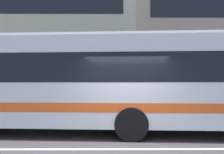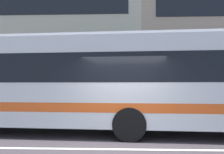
% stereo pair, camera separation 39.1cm
% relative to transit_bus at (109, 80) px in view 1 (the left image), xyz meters
% --- Properties ---
extents(ground_plane, '(160.00, 160.00, 0.00)m').
position_rel_transit_bus_xyz_m(ground_plane, '(0.51, -2.06, -1.82)').
color(ground_plane, '#3F373C').
extents(lane_centre_line, '(60.00, 0.16, 0.01)m').
position_rel_transit_bus_xyz_m(lane_centre_line, '(0.51, -2.06, -1.82)').
color(lane_centre_line, silver).
rests_on(lane_centre_line, ground_plane).
extents(hedge_row_far, '(17.74, 1.10, 0.96)m').
position_rel_transit_bus_xyz_m(hedge_row_far, '(-3.37, 3.31, -1.34)').
color(hedge_row_far, '#2D6D29').
rests_on(hedge_row_far, ground_plane).
extents(apartment_block_left, '(21.71, 9.95, 13.57)m').
position_rel_transit_bus_xyz_m(apartment_block_left, '(-9.06, 12.62, 4.96)').
color(apartment_block_left, '#BEB5A0').
rests_on(apartment_block_left, ground_plane).
extents(transit_bus, '(12.27, 3.30, 3.30)m').
position_rel_transit_bus_xyz_m(transit_bus, '(0.00, 0.00, 0.00)').
color(transit_bus, silver).
rests_on(transit_bus, ground_plane).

